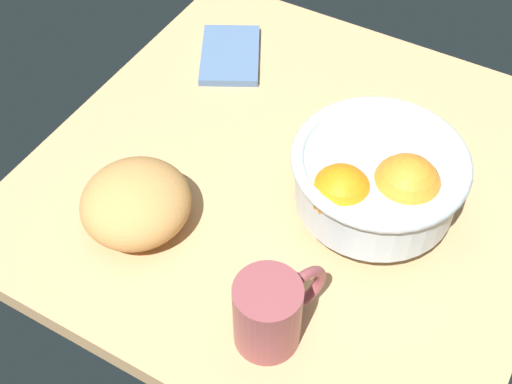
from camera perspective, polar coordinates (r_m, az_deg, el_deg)
ground_plane at (r=92.52cm, az=3.33°, el=1.07°), size 66.75×66.14×3.00cm
fruit_bowl at (r=82.26cm, az=10.07°, el=0.95°), size 21.04×21.04×12.30cm
bread_loaf at (r=83.89cm, az=-9.93°, el=-0.89°), size 15.18×14.90×7.93cm
napkin_folded at (r=108.28cm, az=-2.16°, el=11.32°), size 16.16×14.22×1.16cm
mug at (r=73.24cm, az=1.21°, el=-9.92°), size 11.37×7.32×9.38cm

